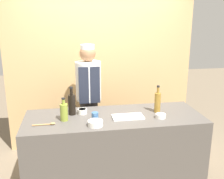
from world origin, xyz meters
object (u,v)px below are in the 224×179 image
Objects in this scene: wooden_spoon at (47,124)px; cutting_board at (128,117)px; chef_center at (89,100)px; bottle_oil at (64,112)px; cup_blue at (95,117)px; bottle_soy at (72,104)px; sauce_bowl_red at (161,116)px; sauce_bowl_brown at (95,123)px; sauce_bowl_orange at (82,111)px; bottle_vinegar at (158,102)px.

cutting_board is at bearing 4.21° from wooden_spoon.
bottle_oil is at bearing -113.96° from chef_center.
bottle_oil is at bearing 176.88° from cutting_board.
bottle_oil is 0.35m from cup_blue.
bottle_oil is (-0.09, -0.17, -0.03)m from bottle_soy.
cup_blue is (-0.75, 0.04, 0.02)m from sauce_bowl_red.
bottle_oil is at bearing 168.47° from cup_blue.
sauce_bowl_red is at bearing -15.94° from bottle_soy.
cup_blue is at bearing -11.53° from bottle_oil.
sauce_bowl_red is 0.07× the size of chef_center.
sauce_bowl_red is at bearing -0.24° from wooden_spoon.
sauce_bowl_brown is 0.40m from sauce_bowl_orange.
chef_center is at bearing 66.04° from bottle_oil.
bottle_vinegar is 3.40× the size of cup_blue.
bottle_oil is at bearing 147.05° from sauce_bowl_brown.
cutting_board is at bearing -23.13° from sauce_bowl_orange.
wooden_spoon reaches higher than cutting_board.
bottle_soy is (-0.23, 0.38, 0.10)m from sauce_bowl_brown.
sauce_bowl_brown is 0.46m from bottle_soy.
sauce_bowl_orange is (-0.11, 0.39, -0.00)m from sauce_bowl_brown.
sauce_bowl_brown is at bearing -11.74° from wooden_spoon.
sauce_bowl_brown is 0.39m from bottle_oil.
wooden_spoon is (-0.90, -0.07, 0.00)m from cutting_board.
sauce_bowl_orange is 0.42× the size of bottle_oil.
sauce_bowl_red is 0.37m from cutting_board.
sauce_bowl_brown is 0.48× the size of bottle_soy.
cup_blue is 0.52m from wooden_spoon.
sauce_bowl_red is 0.75m from cup_blue.
cutting_board is (-0.37, 0.07, -0.02)m from sauce_bowl_red.
bottle_soy is 0.20m from bottle_oil.
sauce_bowl_brown is 0.66× the size of wooden_spoon.
chef_center reaches higher than cup_blue.
bottle_vinegar is (0.02, 0.19, 0.10)m from sauce_bowl_red.
sauce_bowl_brown reaches higher than cutting_board.
cup_blue is 0.82m from chef_center.
bottle_soy is at bearing 161.28° from cutting_board.
bottle_vinegar reaches higher than sauce_bowl_brown.
sauce_bowl_red is 1.17× the size of cup_blue.
sauce_bowl_brown is 0.61× the size of bottle_oil.
sauce_bowl_orange is 0.49m from wooden_spoon.
bottle_oil reaches higher than cutting_board.
sauce_bowl_red is 1.14m from chef_center.
sauce_bowl_orange is 0.91m from bottle_vinegar.
cutting_board is at bearing 168.97° from sauce_bowl_red.
wooden_spoon is 1.00m from chef_center.
bottle_soy is 1.29× the size of bottle_oil.
sauce_bowl_orange is at bearing 173.87° from bottle_vinegar.
sauce_bowl_orange is 0.59m from chef_center.
chef_center is at bearing 89.52° from sauce_bowl_brown.
cutting_board is 1.36× the size of bottle_oil.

